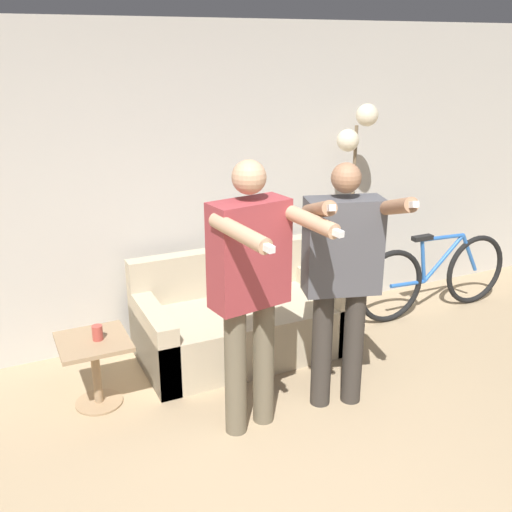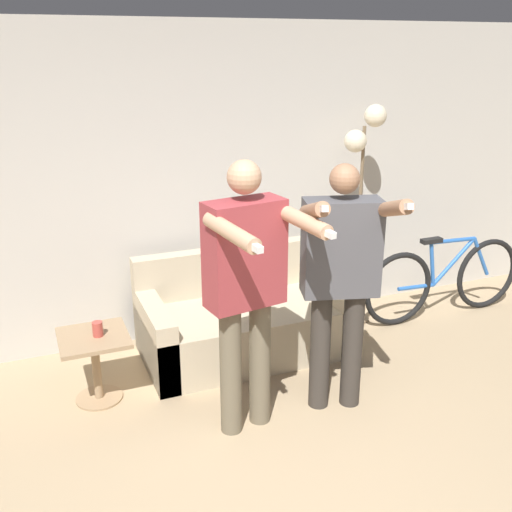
{
  "view_description": "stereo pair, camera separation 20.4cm",
  "coord_description": "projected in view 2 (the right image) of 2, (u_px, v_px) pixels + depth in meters",
  "views": [
    {
      "loc": [
        -1.49,
        -1.86,
        2.4
      ],
      "look_at": [
        0.18,
        1.7,
        1.01
      ],
      "focal_mm": 42.0,
      "sensor_mm": 36.0,
      "label": 1
    },
    {
      "loc": [
        -1.3,
        -1.95,
        2.4
      ],
      "look_at": [
        0.18,
        1.7,
        1.01
      ],
      "focal_mm": 42.0,
      "sensor_mm": 36.0,
      "label": 2
    }
  ],
  "objects": [
    {
      "name": "bicycle",
      "position": [
        444.0,
        280.0,
        5.51
      ],
      "size": [
        1.69,
        0.07,
        0.78
      ],
      "color": "black",
      "rests_on": "ground_plane"
    },
    {
      "name": "person_left",
      "position": [
        246.0,
        281.0,
        3.65
      ],
      "size": [
        0.62,
        0.74,
        1.79
      ],
      "rotation": [
        0.0,
        0.0,
        0.16
      ],
      "color": "#6B604C",
      "rests_on": "ground_plane"
    },
    {
      "name": "floor_lamp",
      "position": [
        363.0,
        158.0,
        5.06
      ],
      "size": [
        0.37,
        0.29,
        1.94
      ],
      "color": "#756047",
      "rests_on": "ground_plane"
    },
    {
      "name": "side_table",
      "position": [
        95.0,
        354.0,
        4.18
      ],
      "size": [
        0.47,
        0.47,
        0.5
      ],
      "color": "#A38460",
      "rests_on": "ground_plane"
    },
    {
      "name": "wall_back",
      "position": [
        188.0,
        186.0,
        4.94
      ],
      "size": [
        10.0,
        0.05,
        2.6
      ],
      "color": "beige",
      "rests_on": "ground_plane"
    },
    {
      "name": "person_right",
      "position": [
        341.0,
        271.0,
        3.9
      ],
      "size": [
        0.68,
        0.76,
        1.71
      ],
      "rotation": [
        0.0,
        0.0,
        -0.28
      ],
      "color": "#38332D",
      "rests_on": "ground_plane"
    },
    {
      "name": "cup",
      "position": [
        98.0,
        329.0,
        4.12
      ],
      "size": [
        0.07,
        0.07,
        0.1
      ],
      "color": "#B7473D",
      "rests_on": "side_table"
    },
    {
      "name": "cat",
      "position": [
        254.0,
        235.0,
        5.05
      ],
      "size": [
        0.51,
        0.12,
        0.19
      ],
      "color": "silver",
      "rests_on": "couch"
    },
    {
      "name": "couch",
      "position": [
        243.0,
        321.0,
        4.9
      ],
      "size": [
        1.64,
        0.87,
        0.8
      ],
      "color": "beige",
      "rests_on": "ground_plane"
    }
  ]
}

